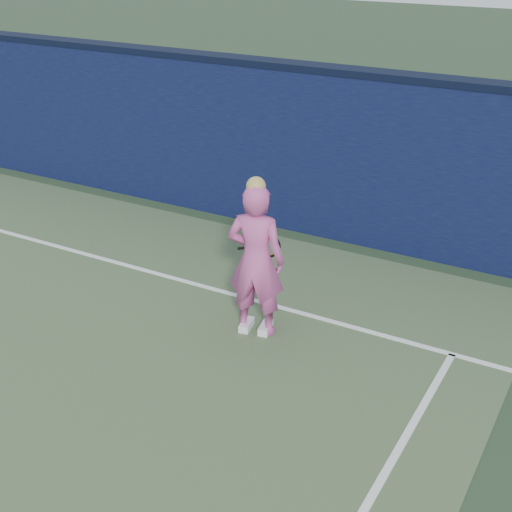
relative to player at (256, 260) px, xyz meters
The scene contains 4 objects.
backstop_wall 4.06m from the player, 129.53° to the left, with size 24.00×0.40×2.50m, color black.
wall_cap 4.36m from the player, 129.53° to the left, with size 24.00×0.42×0.10m, color black.
player is the anchor object (origin of this frame).
racket 0.43m from the player, 102.57° to the left, with size 0.56×0.17×0.30m.
Camera 1 is at (6.21, -3.07, 4.51)m, focal length 50.00 mm.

